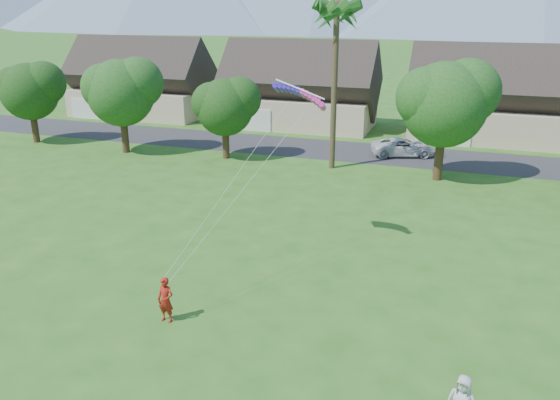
% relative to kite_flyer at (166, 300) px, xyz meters
% --- Properties ---
extents(street, '(90.00, 7.00, 0.01)m').
position_rel_kite_flyer_xyz_m(street, '(3.07, 29.10, -0.95)').
color(street, '#2D2D30').
rests_on(street, ground).
extents(kite_flyer, '(0.72, 0.49, 1.91)m').
position_rel_kite_flyer_xyz_m(kite_flyer, '(0.00, 0.00, 0.00)').
color(kite_flyer, '#9D1D11').
rests_on(kite_flyer, ground).
extents(parked_car, '(5.84, 4.03, 1.48)m').
position_rel_kite_flyer_xyz_m(parked_car, '(5.90, 29.10, -0.21)').
color(parked_car, silver).
rests_on(parked_car, ground).
extents(houses_row, '(72.75, 8.19, 8.86)m').
position_rel_kite_flyer_xyz_m(houses_row, '(3.56, 38.09, 2.49)').
color(houses_row, beige).
rests_on(houses_row, ground).
extents(tree_row, '(62.27, 6.67, 8.45)m').
position_rel_kite_flyer_xyz_m(tree_row, '(1.93, 23.02, 3.94)').
color(tree_row, '#47301C').
rests_on(tree_row, ground).
extents(fan_palm, '(3.00, 3.00, 13.80)m').
position_rel_kite_flyer_xyz_m(fan_palm, '(1.07, 23.60, 10.85)').
color(fan_palm, '#4C3D26').
rests_on(fan_palm, ground).
extents(parafoil_kite, '(2.63, 1.02, 0.50)m').
position_rel_kite_flyer_xyz_m(parafoil_kite, '(2.99, 8.49, 7.13)').
color(parafoil_kite, '#3318B7').
rests_on(parafoil_kite, ground).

